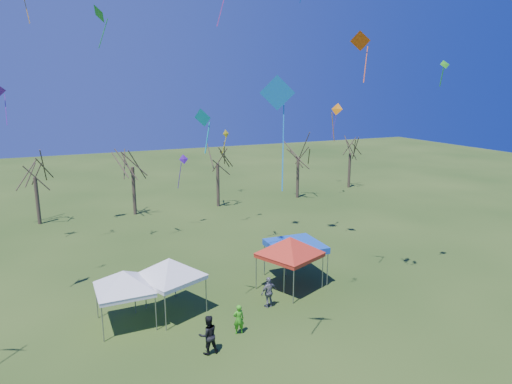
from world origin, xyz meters
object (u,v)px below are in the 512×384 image
(tree_3, at_px, (217,148))
(tree_4, at_px, (298,143))
(tree_1, at_px, (33,160))
(tree_2, at_px, (131,150))
(tent_white_mid, at_px, (169,262))
(person_dark, at_px, (208,335))
(tent_white_west, at_px, (123,274))
(person_green, at_px, (239,319))
(tent_blue, at_px, (295,246))
(tent_red, at_px, (290,240))
(person_grey, at_px, (269,292))
(tree_5, at_px, (351,141))

(tree_3, xyz_separation_m, tree_4, (9.32, -0.04, -0.02))
(tree_1, bearing_deg, tree_2, -1.85)
(tent_white_mid, distance_m, person_dark, 5.02)
(tent_white_west, bearing_deg, person_green, -33.11)
(tent_blue, height_order, person_dark, tent_blue)
(tree_2, relative_size, tent_white_west, 2.11)
(tent_red, height_order, person_grey, tent_red)
(tent_white_west, distance_m, person_grey, 7.90)
(tent_white_mid, height_order, tent_blue, tent_white_mid)
(tree_3, bearing_deg, tree_5, 6.52)
(tent_white_west, bearing_deg, tent_white_mid, 6.68)
(tree_4, distance_m, person_grey, 26.84)
(tree_3, height_order, person_dark, tree_3)
(tree_1, xyz_separation_m, person_dark, (7.37, -25.77, -4.86))
(tree_4, distance_m, tree_5, 8.62)
(tent_white_west, relative_size, tent_blue, 1.19)
(tent_white_mid, distance_m, tent_red, 7.32)
(tent_blue, bearing_deg, tree_4, 60.34)
(person_dark, bearing_deg, tree_4, -126.25)
(person_dark, bearing_deg, person_green, -150.98)
(tree_5, height_order, tent_white_mid, tree_5)
(tent_white_mid, relative_size, person_green, 2.50)
(tree_1, bearing_deg, tree_5, 2.35)
(tree_4, bearing_deg, tree_2, 178.78)
(tent_blue, distance_m, person_green, 7.40)
(tree_3, bearing_deg, person_green, -107.28)
(tree_2, relative_size, tree_4, 1.04)
(tree_1, relative_size, tent_white_west, 1.95)
(tree_2, relative_size, tree_5, 1.10)
(tree_3, relative_size, person_green, 5.17)
(tree_3, bearing_deg, tent_blue, -95.32)
(tree_2, relative_size, tent_white_mid, 2.14)
(tree_2, height_order, person_green, tree_2)
(tree_2, bearing_deg, tent_white_mid, -94.50)
(tree_1, xyz_separation_m, person_green, (9.30, -24.72, -5.03))
(tree_1, bearing_deg, tent_blue, -53.48)
(tent_white_mid, height_order, person_grey, tent_white_mid)
(tent_white_mid, xyz_separation_m, tent_red, (7.32, 0.06, 0.16))
(tree_5, bearing_deg, person_grey, -133.02)
(tree_2, relative_size, tree_3, 1.03)
(tree_3, xyz_separation_m, tree_5, (17.69, 2.02, -0.35))
(tree_5, bearing_deg, tree_2, -176.30)
(person_green, height_order, person_dark, person_dark)
(tree_2, relative_size, tent_blue, 2.51)
(tent_blue, relative_size, person_green, 2.13)
(tree_5, height_order, person_green, tree_5)
(tent_blue, bearing_deg, person_green, -141.58)
(tent_blue, height_order, person_green, tent_blue)
(tree_1, bearing_deg, person_grey, -62.47)
(tree_1, bearing_deg, tent_white_mid, -72.34)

